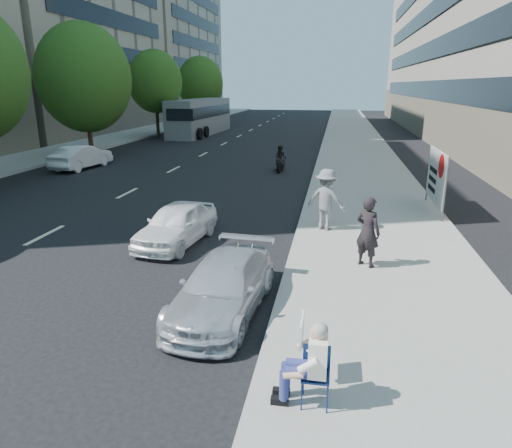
% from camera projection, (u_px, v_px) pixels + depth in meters
% --- Properties ---
extents(ground, '(160.00, 160.00, 0.00)m').
position_uv_depth(ground, '(229.00, 273.00, 11.60)').
color(ground, black).
rests_on(ground, ground).
extents(near_sidewalk, '(5.00, 120.00, 0.15)m').
position_uv_depth(near_sidewalk, '(358.00, 157.00, 29.76)').
color(near_sidewalk, gray).
rests_on(near_sidewalk, ground).
extents(far_sidewalk, '(4.50, 120.00, 0.15)m').
position_uv_depth(far_sidewalk, '(67.00, 150.00, 33.18)').
color(far_sidewalk, gray).
rests_on(far_sidewalk, ground).
extents(far_bldg_north, '(22.00, 28.00, 28.00)m').
position_uv_depth(far_bldg_north, '(130.00, 22.00, 70.86)').
color(far_bldg_north, tan).
rests_on(far_bldg_north, ground).
extents(tree_far_c, '(6.00, 6.00, 8.47)m').
position_uv_depth(tree_far_c, '(84.00, 78.00, 29.35)').
color(tree_far_c, '#382616').
rests_on(tree_far_c, ground).
extents(tree_far_d, '(4.80, 4.80, 7.65)m').
position_uv_depth(tree_far_d, '(155.00, 82.00, 40.69)').
color(tree_far_d, '#382616').
rests_on(tree_far_d, ground).
extents(tree_far_e, '(5.40, 5.40, 7.89)m').
position_uv_depth(tree_far_e, '(200.00, 83.00, 53.91)').
color(tree_far_e, '#382616').
rests_on(tree_far_e, ground).
extents(seated_protester, '(0.83, 1.11, 1.31)m').
position_uv_depth(seated_protester, '(309.00, 358.00, 6.48)').
color(seated_protester, '#122550').
rests_on(seated_protester, near_sidewalk).
extents(jogger, '(1.42, 1.08, 1.95)m').
position_uv_depth(jogger, '(326.00, 200.00, 14.41)').
color(jogger, slate).
rests_on(jogger, near_sidewalk).
extents(pedestrian_woman, '(0.79, 0.74, 1.82)m').
position_uv_depth(pedestrian_woman, '(368.00, 232.00, 11.45)').
color(pedestrian_woman, black).
rests_on(pedestrian_woman, near_sidewalk).
extents(protest_banner, '(0.08, 3.06, 2.20)m').
position_uv_depth(protest_banner, '(436.00, 177.00, 16.57)').
color(protest_banner, '#4C4C4C').
rests_on(protest_banner, near_sidewalk).
extents(parked_sedan, '(1.89, 4.02, 1.13)m').
position_uv_depth(parked_sedan, '(223.00, 287.00, 9.49)').
color(parked_sedan, silver).
rests_on(parked_sedan, ground).
extents(white_sedan_near, '(1.88, 3.75, 1.22)m').
position_uv_depth(white_sedan_near, '(177.00, 224.00, 13.65)').
color(white_sedan_near, white).
rests_on(white_sedan_near, ground).
extents(white_sedan_mid, '(1.90, 4.23, 1.35)m').
position_uv_depth(white_sedan_mid, '(81.00, 157.00, 26.01)').
color(white_sedan_mid, white).
rests_on(white_sedan_mid, ground).
extents(motorcycle, '(0.75, 2.05, 1.42)m').
position_uv_depth(motorcycle, '(281.00, 160.00, 25.23)').
color(motorcycle, black).
rests_on(motorcycle, ground).
extents(bus, '(3.13, 12.16, 3.30)m').
position_uv_depth(bus, '(200.00, 117.00, 43.97)').
color(bus, slate).
rests_on(bus, ground).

